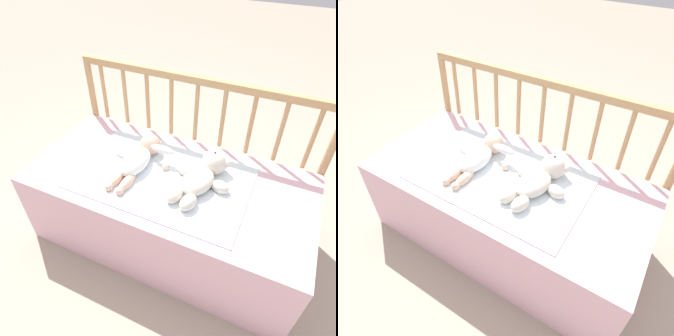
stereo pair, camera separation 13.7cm
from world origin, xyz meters
The scene contains 6 objects.
ground_plane centered at (0.00, 0.00, 0.00)m, with size 12.00×12.00×0.00m, color tan.
crib_mattress centered at (0.00, 0.00, 0.22)m, with size 1.35×0.64×0.44m.
crib_rail centered at (0.00, 0.34, 0.57)m, with size 1.35×0.04×0.80m.
blanket centered at (-0.02, -0.01, 0.44)m, with size 0.81×0.52×0.01m.
teddy_bear centered at (0.16, 0.03, 0.48)m, with size 0.28×0.37×0.12m.
baby centered at (-0.17, 0.02, 0.48)m, with size 0.32×0.40×0.11m.
Camera 1 is at (0.44, -0.95, 1.39)m, focal length 32.00 mm.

